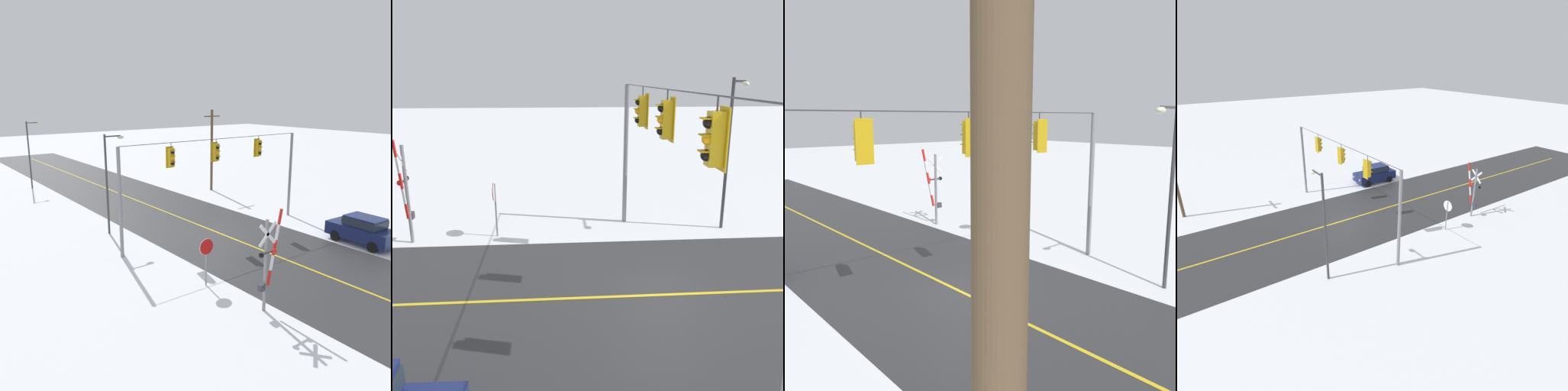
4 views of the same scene
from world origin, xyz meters
The scene contains 7 objects.
ground_plane centered at (0.00, 0.00, 0.00)m, with size 160.00×160.00×0.00m, color white.
road_asphalt centered at (0.00, 6.00, 0.00)m, with size 9.00×80.00×0.01m, color #303033.
lane_centre_line centered at (0.00, 6.00, 0.01)m, with size 0.14×72.00×0.01m, color gold.
signal_span centered at (-0.05, -0.01, 4.28)m, with size 14.20×0.47×6.22m.
stop_sign centered at (-5.49, -5.69, 1.71)m, with size 0.80×0.09×2.35m.
railroad_crossing centered at (-4.98, -9.04, 2.24)m, with size 1.36×0.31×4.32m.
streetlamp_near centered at (-5.59, 4.19, 3.92)m, with size 1.39×0.28×6.50m.
Camera 3 is at (9.00, 11.52, 6.03)m, focal length 40.96 mm.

